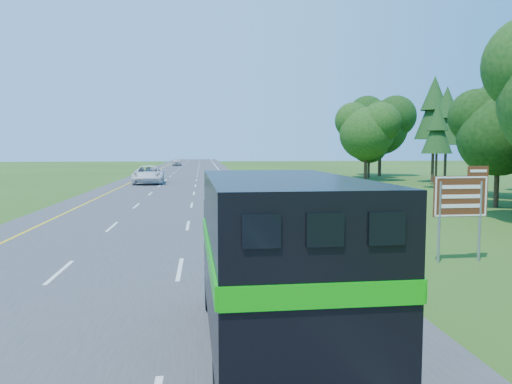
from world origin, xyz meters
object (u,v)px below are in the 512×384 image
at_px(horse_truck, 274,263).
at_px(exit_sign, 461,200).
at_px(white_suv, 148,175).
at_px(far_car, 177,162).

bearing_deg(horse_truck, exit_sign, 43.00).
distance_m(horse_truck, exit_sign, 10.28).
xyz_separation_m(white_suv, exit_sign, (14.47, -39.47, 1.10)).
xyz_separation_m(horse_truck, white_suv, (-7.11, 46.65, -0.81)).
relative_size(horse_truck, exit_sign, 2.32).
bearing_deg(white_suv, far_car, 86.67).
distance_m(white_suv, exit_sign, 42.06).
xyz_separation_m(horse_truck, far_car, (-6.92, 104.55, -0.92)).
xyz_separation_m(far_car, exit_sign, (14.28, -97.38, 1.21)).
height_order(horse_truck, far_car, horse_truck).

